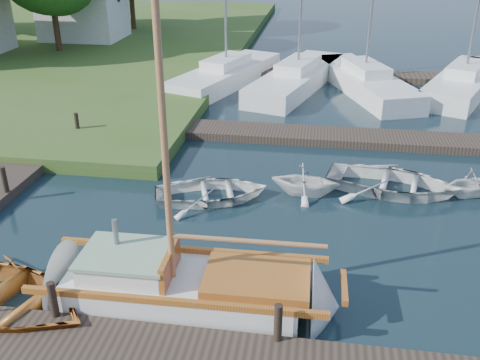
# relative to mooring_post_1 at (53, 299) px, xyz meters

# --- Properties ---
(ground) EXTENTS (160.00, 160.00, 0.00)m
(ground) POSITION_rel_mooring_post_1_xyz_m (3.00, 5.00, -0.70)
(ground) COLOR black
(ground) RESTS_ON ground
(left_dock) EXTENTS (2.20, 18.00, 0.30)m
(left_dock) POSITION_rel_mooring_post_1_xyz_m (-5.00, 7.00, -0.55)
(left_dock) COLOR #30251B
(left_dock) RESTS_ON ground
(far_dock) EXTENTS (14.00, 1.60, 0.30)m
(far_dock) POSITION_rel_mooring_post_1_xyz_m (5.00, 11.50, -0.55)
(far_dock) COLOR #30251B
(far_dock) RESTS_ON ground
(pontoon) EXTENTS (30.00, 1.60, 0.30)m
(pontoon) POSITION_rel_mooring_post_1_xyz_m (13.00, 21.00, -0.55)
(pontoon) COLOR #30251B
(pontoon) RESTS_ON ground
(mooring_post_1) EXTENTS (0.16, 0.16, 0.80)m
(mooring_post_1) POSITION_rel_mooring_post_1_xyz_m (0.00, 0.00, 0.00)
(mooring_post_1) COLOR black
(mooring_post_1) RESTS_ON near_dock
(mooring_post_2) EXTENTS (0.16, 0.16, 0.80)m
(mooring_post_2) POSITION_rel_mooring_post_1_xyz_m (4.50, 0.00, 0.00)
(mooring_post_2) COLOR black
(mooring_post_2) RESTS_ON near_dock
(mooring_post_4) EXTENTS (0.16, 0.16, 0.80)m
(mooring_post_4) POSITION_rel_mooring_post_1_xyz_m (-4.00, 5.00, 0.00)
(mooring_post_4) COLOR black
(mooring_post_4) RESTS_ON left_dock
(mooring_post_5) EXTENTS (0.16, 0.16, 0.80)m
(mooring_post_5) POSITION_rel_mooring_post_1_xyz_m (-4.00, 10.00, 0.00)
(mooring_post_5) COLOR black
(mooring_post_5) RESTS_ON left_dock
(sailboat) EXTENTS (7.19, 2.13, 9.83)m
(sailboat) POSITION_rel_mooring_post_1_xyz_m (2.51, 1.18, -0.36)
(sailboat) COLOR silver
(sailboat) RESTS_ON ground
(tender_a) EXTENTS (3.90, 3.27, 0.69)m
(tender_a) POSITION_rel_mooring_post_1_xyz_m (1.99, 6.03, -0.35)
(tender_a) COLOR silver
(tender_a) RESTS_ON ground
(tender_b) EXTENTS (2.20, 1.94, 1.09)m
(tender_b) POSITION_rel_mooring_post_1_xyz_m (4.73, 6.80, -0.16)
(tender_b) COLOR silver
(tender_b) RESTS_ON ground
(tender_c) EXTENTS (4.45, 3.57, 0.82)m
(tender_c) POSITION_rel_mooring_post_1_xyz_m (7.37, 7.40, -0.29)
(tender_c) COLOR silver
(tender_c) RESTS_ON ground
(tender_d) EXTENTS (2.38, 2.24, 1.00)m
(tender_d) POSITION_rel_mooring_post_1_xyz_m (9.73, 7.49, -0.20)
(tender_d) COLOR silver
(tender_d) RESTS_ON ground
(marina_boat_0) EXTENTS (4.87, 8.66, 11.08)m
(marina_boat_0) POSITION_rel_mooring_post_1_xyz_m (0.14, 18.83, -0.13)
(marina_boat_0) COLOR silver
(marina_boat_0) RESTS_ON ground
(marina_boat_1) EXTENTS (4.71, 9.52, 10.47)m
(marina_boat_1) POSITION_rel_mooring_post_1_xyz_m (3.81, 18.77, -0.14)
(marina_boat_1) COLOR silver
(marina_boat_1) RESTS_ON ground
(marina_boat_2) EXTENTS (5.12, 8.91, 12.12)m
(marina_boat_2) POSITION_rel_mooring_post_1_xyz_m (7.10, 18.61, -0.12)
(marina_boat_2) COLOR silver
(marina_boat_2) RESTS_ON ground
(marina_boat_3) EXTENTS (5.49, 8.72, 11.95)m
(marina_boat_3) POSITION_rel_mooring_post_1_xyz_m (11.92, 19.16, -0.12)
(marina_boat_3) COLOR silver
(marina_boat_3) RESTS_ON ground
(house_c) EXTENTS (5.25, 4.00, 5.28)m
(house_c) POSITION_rel_mooring_post_1_xyz_m (-11.00, 27.00, 1.88)
(house_c) COLOR beige
(house_c) RESTS_ON shore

